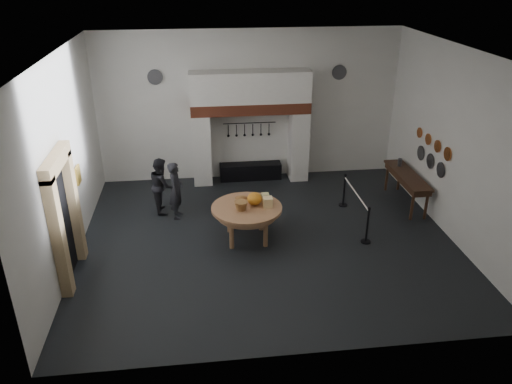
{
  "coord_description": "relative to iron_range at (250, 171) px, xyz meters",
  "views": [
    {
      "loc": [
        -1.55,
        -10.54,
        6.29
      ],
      "look_at": [
        -0.29,
        -0.14,
        1.35
      ],
      "focal_mm": 35.0,
      "sensor_mm": 36.0,
      "label": 1
    }
  ],
  "objects": [
    {
      "name": "floor",
      "position": [
        0.0,
        -3.72,
        -0.25
      ],
      "size": [
        9.0,
        8.0,
        0.02
      ],
      "primitive_type": "cube",
      "color": "black",
      "rests_on": "ground"
    },
    {
      "name": "copper_pan_a",
      "position": [
        4.46,
        -3.52,
        1.7
      ],
      "size": [
        0.03,
        0.34,
        0.34
      ],
      "primitive_type": "cylinder",
      "rotation": [
        0.0,
        1.57,
        0.0
      ],
      "color": "#C6662D",
      "rests_on": "wall_right"
    },
    {
      "name": "ceiling",
      "position": [
        0.0,
        -3.72,
        4.25
      ],
      "size": [
        9.0,
        8.0,
        0.02
      ],
      "primitive_type": "cube",
      "color": "silver",
      "rests_on": "wall_back"
    },
    {
      "name": "wall_back",
      "position": [
        0.0,
        0.28,
        2.0
      ],
      "size": [
        9.0,
        0.02,
        4.5
      ],
      "primitive_type": "cube",
      "color": "silver",
      "rests_on": "floor"
    },
    {
      "name": "door_lintel",
      "position": [
        -4.38,
        -4.72,
        2.4
      ],
      "size": [
        0.22,
        1.7,
        0.3
      ],
      "primitive_type": "cube",
      "color": "tan",
      "rests_on": "door_jamb_near"
    },
    {
      "name": "pumpkin",
      "position": [
        -0.29,
        -3.56,
        0.78
      ],
      "size": [
        0.36,
        0.36,
        0.31
      ],
      "primitive_type": "ellipsoid",
      "color": "orange",
      "rests_on": "work_table"
    },
    {
      "name": "chimney_pier_left",
      "position": [
        -1.48,
        -0.07,
        0.82
      ],
      "size": [
        0.55,
        0.7,
        2.15
      ],
      "primitive_type": "cube",
      "color": "silver",
      "rests_on": "floor"
    },
    {
      "name": "iron_range",
      "position": [
        0.0,
        0.0,
        0.0
      ],
      "size": [
        1.9,
        0.45,
        0.5
      ],
      "primitive_type": "cube",
      "color": "black",
      "rests_on": "floor"
    },
    {
      "name": "wicker_basket",
      "position": [
        -0.64,
        -3.81,
        0.73
      ],
      "size": [
        0.35,
        0.35,
        0.22
      ],
      "primitive_type": "cone",
      "rotation": [
        3.14,
        0.0,
        -0.1
      ],
      "color": "olive",
      "rests_on": "work_table"
    },
    {
      "name": "wall_left",
      "position": [
        -4.5,
        -3.72,
        2.0
      ],
      "size": [
        0.02,
        8.0,
        4.5
      ],
      "primitive_type": "cube",
      "color": "silver",
      "rests_on": "floor"
    },
    {
      "name": "side_table",
      "position": [
        4.1,
        -2.27,
        0.62
      ],
      "size": [
        0.55,
        2.2,
        0.06
      ],
      "primitive_type": "cube",
      "color": "#3D2316",
      "rests_on": "floor"
    },
    {
      "name": "door_jamb_near",
      "position": [
        -4.38,
        -5.42,
        1.05
      ],
      "size": [
        0.22,
        0.3,
        2.6
      ],
      "primitive_type": "cube",
      "color": "tan",
      "rests_on": "floor"
    },
    {
      "name": "door_recess",
      "position": [
        -4.47,
        -4.72,
        1.0
      ],
      "size": [
        0.04,
        1.1,
        2.5
      ],
      "primitive_type": "cube",
      "color": "black",
      "rests_on": "floor"
    },
    {
      "name": "bread_loaf",
      "position": [
        -0.59,
        -3.31,
        0.69
      ],
      "size": [
        0.31,
        0.18,
        0.13
      ],
      "primitive_type": "ellipsoid",
      "color": "olive",
      "rests_on": "work_table"
    },
    {
      "name": "barrier_post_far",
      "position": [
        2.36,
        -2.18,
        0.2
      ],
      "size": [
        0.05,
        0.05,
        0.9
      ],
      "primitive_type": "cylinder",
      "color": "black",
      "rests_on": "floor"
    },
    {
      "name": "pewter_plate_left",
      "position": [
        4.46,
        -3.32,
        1.2
      ],
      "size": [
        0.03,
        0.4,
        0.4
      ],
      "primitive_type": "cylinder",
      "rotation": [
        0.0,
        1.57,
        0.0
      ],
      "color": "#4C4C51",
      "rests_on": "wall_right"
    },
    {
      "name": "wall_plaque",
      "position": [
        -4.45,
        -2.92,
        1.35
      ],
      "size": [
        0.05,
        0.34,
        0.44
      ],
      "primitive_type": "cube",
      "color": "gold",
      "rests_on": "wall_left"
    },
    {
      "name": "door_jamb_far",
      "position": [
        -4.38,
        -4.02,
        1.05
      ],
      "size": [
        0.22,
        0.3,
        2.6
      ],
      "primitive_type": "cube",
      "color": "tan",
      "rests_on": "floor"
    },
    {
      "name": "utensil_rail",
      "position": [
        0.0,
        0.2,
        1.5
      ],
      "size": [
        1.6,
        0.02,
        0.02
      ],
      "primitive_type": "cylinder",
      "rotation": [
        0.0,
        1.57,
        0.0
      ],
      "color": "black",
      "rests_on": "wall_back"
    },
    {
      "name": "wall_front",
      "position": [
        0.0,
        -7.72,
        2.0
      ],
      "size": [
        9.0,
        0.02,
        4.5
      ],
      "primitive_type": "cube",
      "color": "silver",
      "rests_on": "floor"
    },
    {
      "name": "work_table",
      "position": [
        -0.49,
        -3.66,
        0.59
      ],
      "size": [
        1.87,
        1.87,
        0.07
      ],
      "primitive_type": "cylinder",
      "rotation": [
        0.0,
        0.0,
        -0.1
      ],
      "color": "tan",
      "rests_on": "floor"
    },
    {
      "name": "hearth_brick_band",
      "position": [
        0.0,
        -0.07,
        2.06
      ],
      "size": [
        3.5,
        0.72,
        0.32
      ],
      "primitive_type": "cube",
      "color": "#9E442B",
      "rests_on": "chimney_pier_left"
    },
    {
      "name": "visitor_near",
      "position": [
        -2.21,
        -2.29,
        0.53
      ],
      "size": [
        0.44,
        0.61,
        1.55
      ],
      "primitive_type": "imported",
      "rotation": [
        0.0,
        0.0,
        1.44
      ],
      "color": "black",
      "rests_on": "floor"
    },
    {
      "name": "pewter_plate_right",
      "position": [
        4.46,
        -2.12,
        1.2
      ],
      "size": [
        0.03,
        0.4,
        0.4
      ],
      "primitive_type": "cylinder",
      "rotation": [
        0.0,
        1.57,
        0.0
      ],
      "color": "#4C4C51",
      "rests_on": "wall_right"
    },
    {
      "name": "copper_pan_c",
      "position": [
        4.46,
        -2.42,
        1.7
      ],
      "size": [
        0.03,
        0.3,
        0.3
      ],
      "primitive_type": "cylinder",
      "rotation": [
        0.0,
        1.57,
        0.0
      ],
      "color": "#C6662D",
      "rests_on": "wall_right"
    },
    {
      "name": "pewter_jug",
      "position": [
        4.1,
        -1.67,
        0.76
      ],
      "size": [
        0.12,
        0.12,
        0.22
      ],
      "primitive_type": "cylinder",
      "color": "#4A4B4F",
      "rests_on": "side_table"
    },
    {
      "name": "copper_pan_d",
      "position": [
        4.46,
        -1.87,
        1.7
      ],
      "size": [
        0.03,
        0.28,
        0.28
      ],
      "primitive_type": "cylinder",
      "rotation": [
        0.0,
        1.57,
        0.0
      ],
      "color": "#C6662D",
      "rests_on": "wall_right"
    },
    {
      "name": "visitor_far",
      "position": [
        -2.61,
        -1.89,
        0.51
      ],
      "size": [
        0.7,
        0.83,
        1.53
      ],
      "primitive_type": "imported",
      "rotation": [
        0.0,
        0.0,
        1.75
      ],
      "color": "black",
      "rests_on": "floor"
    },
    {
      "name": "copper_pan_b",
      "position": [
        4.46,
        -2.97,
        1.7
      ],
      "size": [
        0.03,
        0.32,
        0.32
      ],
      "primitive_type": "cylinder",
      "rotation": [
        0.0,
        1.57,
        0.0
      ],
      "color": "#C6662D",
      "rests_on": "wall_right"
    },
    {
      "name": "barrier_post_near",
      "position": [
        2.36,
        -4.18,
        0.2
      ],
      "size": [
        0.05,
        0.05,
        0.9
      ],
      "primitive_type": "cylinder",
      "color": "black",
      "rests_on": "floor"
    },
    {
      "name": "barrier_rope",
      "position": [
        2.36,
        -3.18,
        0.6
      ],
      "size": [
        0.04,
        2.0,
        0.04
      ],
      "primitive_type": "cylinder",
      "rotation": [
        1.57,
        0.0,
        0.0
      ],
      "color": "white",
      "rests_on": "barrier_post_near"
    },
    {
      "name": "pewter_plate_mid",
      "position": [
        4.46,
        -2.72,
        1.2
      ],
      "size": [
        0.03,
        0.4,
        0.4
      ],
      "primitive_type": "cylinder",
      "rotation": [
        0.0,
        1.57,
        0.0
      ],
      "color": "#4C4C51",
      "rests_on": "wall_right"
    },
    {
      "name": "chimney_pier_right",
      "position": [
        1.48,
        -0.07,
        0.82
      ],
      "size": [
        0.55,
        0.7,
        2.15
      ],
      "primitive_type": "cube",
      "color": "silver",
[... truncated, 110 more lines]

